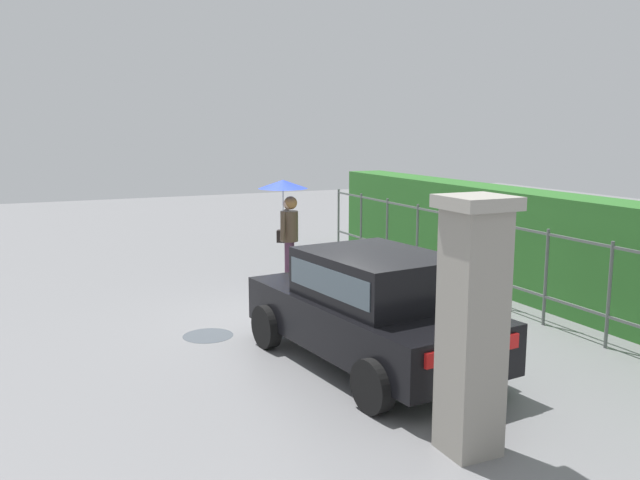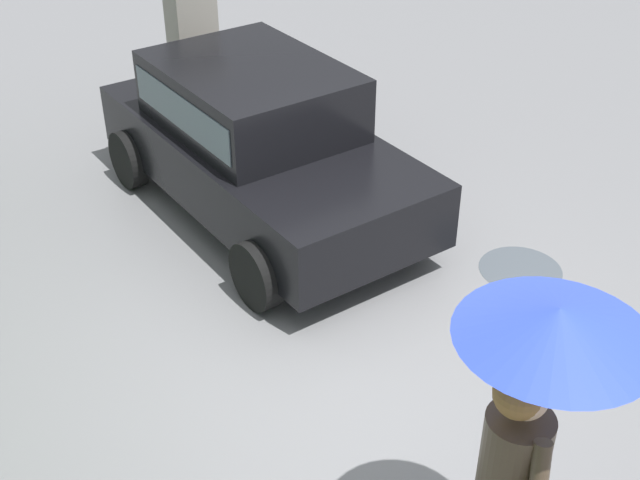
% 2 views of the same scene
% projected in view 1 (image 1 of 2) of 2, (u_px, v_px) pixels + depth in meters
% --- Properties ---
extents(ground_plane, '(40.00, 40.00, 0.00)m').
position_uv_depth(ground_plane, '(318.00, 320.00, 10.51)').
color(ground_plane, slate).
extents(car, '(3.89, 2.21, 1.48)m').
position_uv_depth(car, '(372.00, 304.00, 8.40)').
color(car, black).
rests_on(car, ground).
extents(pedestrian, '(0.94, 0.94, 2.04)m').
position_uv_depth(pedestrian, '(286.00, 210.00, 12.61)').
color(pedestrian, '#47283D').
rests_on(pedestrian, ground).
extents(gate_pillar, '(0.60, 0.60, 2.42)m').
position_uv_depth(gate_pillar, '(472.00, 324.00, 6.06)').
color(gate_pillar, gray).
rests_on(gate_pillar, ground).
extents(fence_section, '(10.86, 0.05, 1.50)m').
position_uv_depth(fence_section, '(473.00, 253.00, 11.75)').
color(fence_section, '#59605B').
rests_on(fence_section, ground).
extents(hedge_row, '(11.81, 0.90, 1.90)m').
position_uv_depth(hedge_row, '(517.00, 242.00, 12.13)').
color(hedge_row, '#2D6B28').
rests_on(hedge_row, ground).
extents(puddle_near, '(0.74, 0.74, 0.00)m').
position_uv_depth(puddle_near, '(208.00, 336.00, 9.73)').
color(puddle_near, '#4C545B').
rests_on(puddle_near, ground).
extents(puddle_far, '(0.80, 0.80, 0.00)m').
position_uv_depth(puddle_far, '(302.00, 274.00, 13.82)').
color(puddle_far, '#4C545B').
rests_on(puddle_far, ground).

